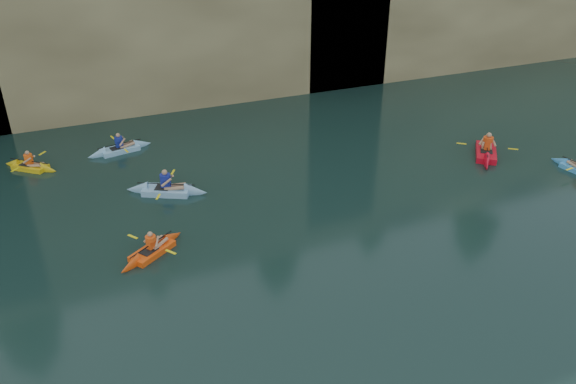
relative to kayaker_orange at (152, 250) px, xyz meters
name	(u,v)px	position (x,y,z in m)	size (l,w,h in m)	color
sea_cave_center	(70,92)	(-1.40, 13.47, 1.47)	(3.50, 1.00, 3.20)	black
sea_cave_east	(322,51)	(12.60, 13.47, 2.12)	(5.00, 1.00, 4.50)	black
kayaker_orange	(152,250)	(0.00, 0.00, 0.00)	(2.63, 2.12, 1.05)	#FF4F10
kayaker_ltblue_near	(167,190)	(1.31, 3.95, 0.03)	(3.22, 2.26, 1.28)	#86B7E1
kayaker_red_far	(486,152)	(15.30, 2.01, 0.03)	(2.91, 3.36, 1.35)	red
kayaker_yellow	(30,166)	(-3.60, 8.37, 0.00)	(2.41, 2.15, 1.06)	gold
kayaker_ltblue_mid	(120,149)	(0.18, 8.73, 0.01)	(3.04, 2.21, 1.13)	#8CC4EB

